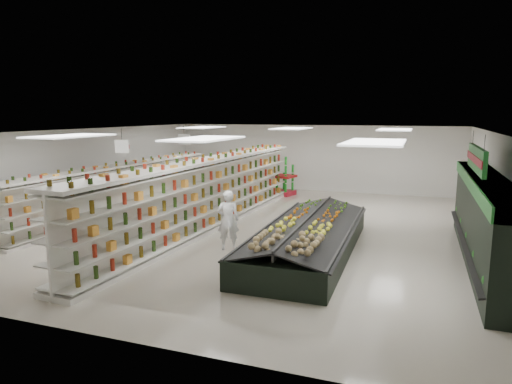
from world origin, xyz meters
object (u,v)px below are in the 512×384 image
at_px(produce_island, 308,236).
at_px(shopper_main, 228,220).
at_px(soda_endcap, 281,178).
at_px(gondola_left, 123,191).
at_px(shopper_background, 205,177).
at_px(gondola_center, 208,197).

xyz_separation_m(produce_island, shopper_main, (-2.16, -0.47, 0.39)).
bearing_deg(produce_island, soda_endcap, 111.34).
bearing_deg(gondola_left, shopper_background, 72.22).
bearing_deg(shopper_background, soda_endcap, -41.60).
bearing_deg(shopper_background, gondola_left, 175.34).
xyz_separation_m(gondola_center, soda_endcap, (0.48, 6.83, -0.25)).
bearing_deg(soda_endcap, produce_island, -68.66).
relative_size(gondola_left, gondola_center, 0.82).
height_order(gondola_left, produce_island, gondola_left).
height_order(gondola_left, shopper_main, gondola_left).
relative_size(gondola_left, produce_island, 1.61).
distance_m(produce_island, shopper_main, 2.24).
relative_size(shopper_main, shopper_background, 0.91).
distance_m(soda_endcap, shopper_background, 3.54).
height_order(gondola_left, soda_endcap, gondola_left).
relative_size(soda_endcap, shopper_main, 0.99).
relative_size(gondola_left, shopper_main, 6.43).
bearing_deg(shopper_background, shopper_main, -133.66).
xyz_separation_m(gondola_left, shopper_background, (1.50, 4.00, 0.07)).
height_order(soda_endcap, shopper_background, shopper_background).
bearing_deg(shopper_background, gondola_center, -137.21).
relative_size(gondola_center, produce_island, 1.97).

